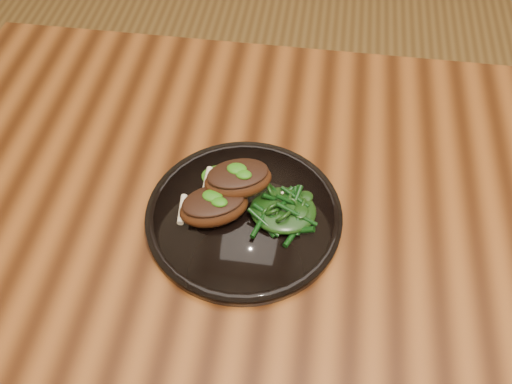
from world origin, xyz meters
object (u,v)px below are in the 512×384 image
Objects in this scene: desk at (422,270)px; plate at (244,216)px; lamb_chop_front at (214,206)px; greens_heap at (283,208)px.

desk is 0.28m from plate.
greens_heap is (0.09, 0.01, -0.01)m from lamb_chop_front.
greens_heap is (-0.21, 0.00, 0.11)m from desk.
lamb_chop_front is at bearing -177.34° from desk.
desk is at bearing 0.94° from plate.
lamb_chop_front is (-0.04, -0.01, 0.03)m from plate.
lamb_chop_front is (-0.31, -0.01, 0.12)m from desk.
greens_heap reaches higher than plate.
plate reaches higher than desk.
plate is at bearing -174.81° from greens_heap.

